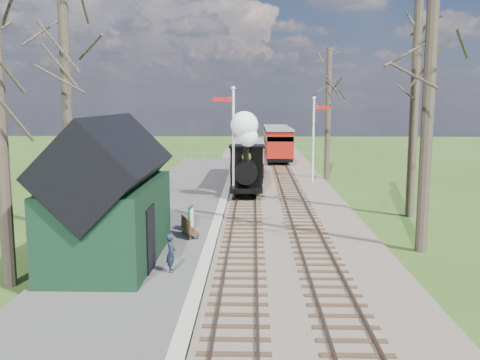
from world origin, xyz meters
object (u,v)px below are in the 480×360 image
(red_carriage_b, at_px, (276,140))
(sign_board, at_px, (191,218))
(station_shed, at_px, (110,199))
(locomotive, at_px, (246,159))
(coach, at_px, (248,158))
(semaphore_near, at_px, (232,135))
(bench, at_px, (188,227))
(red_carriage_a, at_px, (279,144))
(person, at_px, (171,253))
(semaphore_far, at_px, (315,133))

(red_carriage_b, height_order, sign_board, red_carriage_b)
(station_shed, distance_m, locomotive, 13.67)
(coach, bearing_deg, locomotive, -90.11)
(semaphore_near, height_order, bench, semaphore_near)
(coach, relative_size, bench, 5.46)
(red_carriage_a, bearing_deg, person, -98.72)
(locomotive, relative_size, bench, 3.42)
(station_shed, distance_m, sign_board, 5.00)
(coach, bearing_deg, semaphore_far, -13.39)
(coach, distance_m, person, 20.35)
(coach, height_order, bench, coach)
(semaphore_far, xyz_separation_m, red_carriage_a, (-1.77, 11.70, -1.68))
(semaphore_far, xyz_separation_m, bench, (-6.52, -14.82, -2.80))
(person, bearing_deg, semaphore_far, -27.09)
(semaphore_near, bearing_deg, locomotive, 52.15)
(red_carriage_b, bearing_deg, person, -97.42)
(sign_board, bearing_deg, red_carriage_b, 81.28)
(coach, bearing_deg, bench, -97.72)
(coach, xyz_separation_m, sign_board, (-2.15, -14.81, -0.88))
(locomotive, height_order, person, locomotive)
(bench, relative_size, person, 1.15)
(station_shed, relative_size, semaphore_far, 1.10)
(semaphore_near, xyz_separation_m, semaphore_far, (5.14, 6.00, -0.27))
(station_shed, xyz_separation_m, locomotive, (4.29, 12.98, -0.11))
(sign_board, height_order, person, person)
(bench, bearing_deg, station_shed, -124.02)
(bench, bearing_deg, locomotive, 77.69)
(semaphore_near, relative_size, semaphore_far, 1.09)
(person, bearing_deg, coach, -14.37)
(semaphore_far, relative_size, coach, 0.76)
(coach, height_order, person, coach)
(semaphore_near, height_order, sign_board, semaphore_near)
(red_carriage_a, xyz_separation_m, sign_board, (-4.75, -25.47, -0.98))
(locomotive, bearing_deg, station_shed, -108.28)
(sign_board, bearing_deg, bench, -89.88)
(station_shed, xyz_separation_m, sign_board, (2.14, 4.24, -1.57))
(red_carriage_b, bearing_deg, semaphore_far, -84.11)
(coach, distance_m, red_carriage_b, 16.37)
(station_shed, distance_m, semaphore_far, 20.01)
(red_carriage_b, bearing_deg, bench, -98.44)
(locomotive, xyz_separation_m, bench, (-2.14, -9.79, -1.60))
(semaphore_near, height_order, locomotive, semaphore_near)
(locomotive, distance_m, sign_board, 9.12)
(semaphore_near, bearing_deg, person, -95.92)
(semaphore_near, distance_m, red_carriage_a, 18.12)
(red_carriage_b, bearing_deg, station_shed, -101.09)
(person, bearing_deg, locomotive, -16.87)
(semaphore_far, bearing_deg, station_shed, -115.72)
(semaphore_far, xyz_separation_m, coach, (-4.37, 1.04, -1.77))
(locomotive, bearing_deg, person, -98.53)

